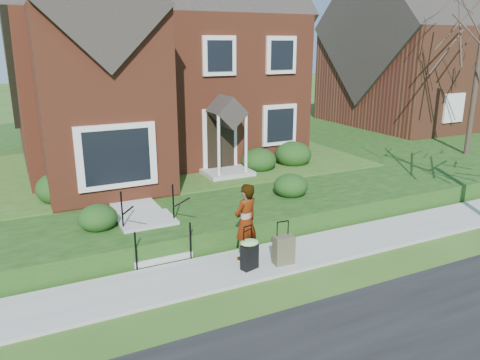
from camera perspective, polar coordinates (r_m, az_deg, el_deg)
ground at (r=11.42m, az=4.41°, el=-9.67°), size 120.00×120.00×0.00m
sidewalk at (r=11.40m, az=4.42°, el=-9.49°), size 60.00×1.60×0.08m
terrace at (r=22.28m, az=-0.95°, el=4.14°), size 44.00×20.00×0.60m
walkway at (r=14.74m, az=-14.10°, el=-1.42°), size 1.20×6.00×0.06m
main_house at (r=19.10m, az=-11.26°, el=16.81°), size 10.40×10.20×9.40m
neighbour_house at (r=29.08m, az=21.70°, el=15.70°), size 9.40×8.00×9.20m
front_steps at (r=11.89m, az=-10.69°, el=-6.32°), size 1.40×2.02×1.50m
foundation_shrubs at (r=15.27m, az=-4.26°, el=1.26°), size 9.71×4.46×0.97m
woman at (r=10.91m, az=0.71°, el=-5.13°), size 0.78×0.65×1.85m
suitcase_black at (r=10.62m, az=1.17°, el=-8.83°), size 0.50×0.45×1.03m
suitcase_olive at (r=10.94m, az=5.35°, el=-8.46°), size 0.49×0.30×1.03m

